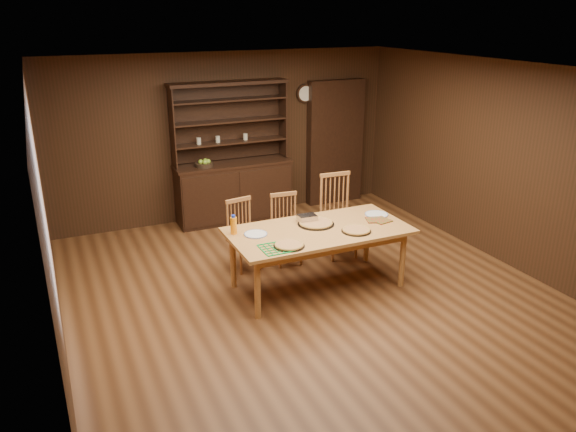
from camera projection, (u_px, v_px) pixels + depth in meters
name	position (u px, v px, depth m)	size (l,w,h in m)	color
floor	(310.00, 292.00, 6.72)	(6.00, 6.00, 0.00)	brown
room_shell	(311.00, 165.00, 6.17)	(6.00, 6.00, 6.00)	beige
china_hutch	(233.00, 184.00, 8.87)	(1.84, 0.52, 2.17)	black
doorway	(335.00, 142.00, 9.57)	(1.00, 0.18, 2.10)	black
wall_clock	(305.00, 93.00, 9.11)	(0.30, 0.05, 0.30)	black
dining_table	(318.00, 235.00, 6.63)	(2.13, 1.07, 0.75)	#C57F44
chair_left	(242.00, 232.00, 7.23)	(0.43, 0.42, 0.92)	#A9643A
chair_center	(286.00, 226.00, 7.40)	(0.41, 0.39, 0.94)	#A9643A
chair_right	(337.00, 212.00, 7.62)	(0.48, 0.46, 1.13)	#A9643A
pizza_left	(289.00, 245.00, 6.12)	(0.34, 0.34, 0.04)	black
pizza_right	(356.00, 230.00, 6.53)	(0.35, 0.35, 0.04)	black
pizza_center	(316.00, 223.00, 6.75)	(0.44, 0.44, 0.04)	black
cooling_rack	(276.00, 248.00, 6.07)	(0.32, 0.32, 0.01)	#0B9B3C
plate_left	(256.00, 234.00, 6.44)	(0.27, 0.27, 0.02)	silver
plate_right	(376.00, 214.00, 7.06)	(0.29, 0.29, 0.02)	silver
foil_dish	(307.00, 218.00, 6.82)	(0.22, 0.16, 0.09)	silver
juice_bottle	(234.00, 225.00, 6.44)	(0.08, 0.08, 0.23)	orange
pot_holder_a	(381.00, 220.00, 6.86)	(0.21, 0.21, 0.02)	red
pot_holder_b	(375.00, 220.00, 6.87)	(0.20, 0.20, 0.02)	red
fruit_bowl	(204.00, 164.00, 8.50)	(0.28, 0.28, 0.12)	black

